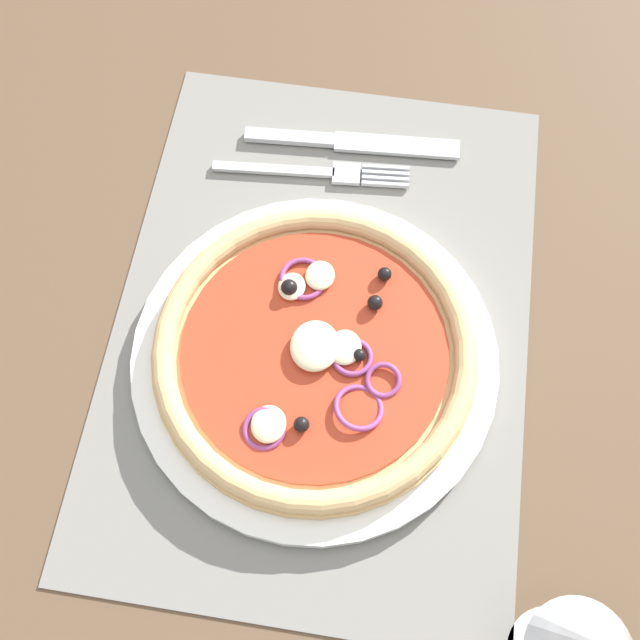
{
  "coord_description": "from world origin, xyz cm",
  "views": [
    {
      "loc": [
        24.89,
        3.68,
        58.17
      ],
      "look_at": [
        1.16,
        0.0,
        2.76
      ],
      "focal_mm": 42.25,
      "sensor_mm": 36.0,
      "label": 1
    }
  ],
  "objects_px": {
    "knife": "(354,142)",
    "pizza": "(314,351)",
    "fork": "(322,172)",
    "plate": "(314,358)"
  },
  "relations": [
    {
      "from": "pizza",
      "to": "fork",
      "type": "height_order",
      "value": "pizza"
    },
    {
      "from": "plate",
      "to": "pizza",
      "type": "relative_size",
      "value": 1.14
    },
    {
      "from": "fork",
      "to": "knife",
      "type": "relative_size",
      "value": 0.9
    },
    {
      "from": "fork",
      "to": "knife",
      "type": "bearing_deg",
      "value": 51.91
    },
    {
      "from": "knife",
      "to": "fork",
      "type": "bearing_deg",
      "value": -127.11
    },
    {
      "from": "plate",
      "to": "knife",
      "type": "relative_size",
      "value": 1.47
    },
    {
      "from": "knife",
      "to": "pizza",
      "type": "bearing_deg",
      "value": -94.58
    },
    {
      "from": "fork",
      "to": "knife",
      "type": "height_order",
      "value": "knife"
    },
    {
      "from": "plate",
      "to": "fork",
      "type": "bearing_deg",
      "value": -173.34
    },
    {
      "from": "plate",
      "to": "fork",
      "type": "height_order",
      "value": "plate"
    }
  ]
}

